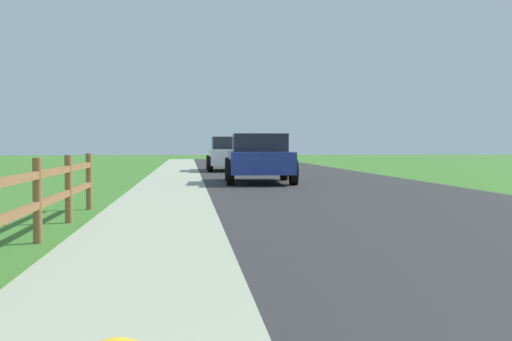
{
  "coord_description": "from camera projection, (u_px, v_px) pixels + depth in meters",
  "views": [
    {
      "loc": [
        -0.49,
        0.16,
        1.17
      ],
      "look_at": [
        0.49,
        10.58,
        0.8
      ],
      "focal_mm": 50.88,
      "sensor_mm": 36.0,
      "label": 1
    }
  ],
  "objects": [
    {
      "name": "ground_plane",
      "position": [
        202.0,
        179.0,
        24.81
      ],
      "size": [
        120.0,
        120.0,
        0.0
      ],
      "primitive_type": "plane",
      "color": "#3C7428"
    },
    {
      "name": "parked_car_white",
      "position": [
        230.0,
        153.0,
        32.91
      ],
      "size": [
        2.11,
        4.98,
        1.53
      ],
      "color": "white",
      "rests_on": "ground"
    },
    {
      "name": "curb_concrete",
      "position": [
        119.0,
        177.0,
        26.51
      ],
      "size": [
        6.0,
        66.0,
        0.01
      ],
      "primitive_type": "cube",
      "color": "#A3AB8E",
      "rests_on": "ground"
    },
    {
      "name": "grass_verge",
      "position": [
        77.0,
        177.0,
        26.37
      ],
      "size": [
        5.0,
        66.0,
        0.0
      ],
      "primitive_type": "cube",
      "color": "#3C7428",
      "rests_on": "ground"
    },
    {
      "name": "parked_suv_blue",
      "position": [
        259.0,
        158.0,
        22.5
      ],
      "size": [
        2.19,
        4.83,
        1.51
      ],
      "color": "navy",
      "rests_on": "ground"
    },
    {
      "name": "road_asphalt",
      "position": [
        295.0,
        176.0,
        27.12
      ],
      "size": [
        7.0,
        66.0,
        0.01
      ],
      "primitive_type": "cube",
      "color": "#2C2C2C",
      "rests_on": "ground"
    }
  ]
}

